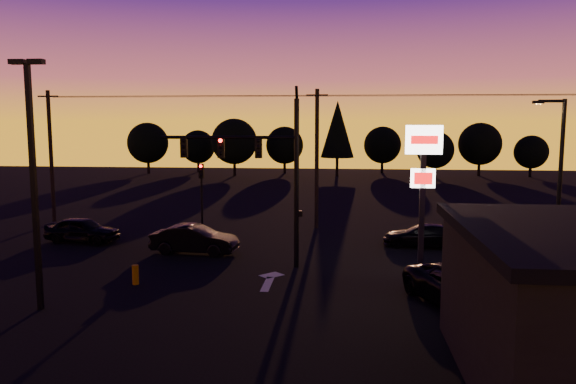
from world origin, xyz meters
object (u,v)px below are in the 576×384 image
car_right (423,235)px  car_left (82,230)px  secondary_signal (202,188)px  streetlight (558,175)px  bollard (135,275)px  parking_lot_light (33,168)px  pylon_sign (423,171)px  traffic_signal_mast (263,164)px  suv_parked (464,288)px  car_mid (195,239)px

car_right → car_left: bearing=-80.6°
secondary_signal → streetlight: (18.91, -5.99, 1.56)m
bollard → car_left: size_ratio=0.20×
parking_lot_light → pylon_sign: (14.50, 4.50, -0.36)m
secondary_signal → car_left: size_ratio=1.02×
traffic_signal_mast → car_right: (8.27, 5.04, -4.30)m
traffic_signal_mast → bollard: size_ratio=10.16×
car_left → suv_parked: bearing=-108.7°
pylon_sign → bollard: size_ratio=8.05×
traffic_signal_mast → secondary_signal: 9.19m
car_right → streetlight: bearing=65.6°
parking_lot_light → car_mid: size_ratio=2.01×
pylon_sign → streetlight: (6.91, 4.00, -0.49)m
secondary_signal → car_right: (13.17, -2.45, -2.22)m
suv_parked → car_right: bearing=68.2°
traffic_signal_mast → suv_parked: 10.73m
car_mid → car_right: (12.27, 2.74, -0.11)m
traffic_signal_mast → car_mid: (-4.00, 2.30, -4.19)m
traffic_signal_mast → streetlight: (14.01, 1.51, -0.52)m
traffic_signal_mast → car_right: 10.60m
secondary_signal → suv_parked: 18.54m
bollard → suv_parked: size_ratio=0.15×
traffic_signal_mast → car_right: size_ratio=1.95×
secondary_signal → parking_lot_light: bearing=-99.8°
traffic_signal_mast → car_mid: 6.23m
streetlight → traffic_signal_mast: bearing=-173.9°
traffic_signal_mast → car_mid: bearing=150.1°
car_left → traffic_signal_mast: bearing=-103.5°
bollard → pylon_sign: bearing=5.0°
pylon_sign → parking_lot_light: bearing=-162.8°
bollard → car_left: 9.97m
traffic_signal_mast → streetlight: bearing=6.1°
parking_lot_light → bollard: 6.40m
car_right → secondary_signal: bearing=-93.3°
pylon_sign → car_mid: bearing=156.6°
secondary_signal → streetlight: streetlight is taller
secondary_signal → parking_lot_light: (-2.50, -14.49, 2.41)m
traffic_signal_mast → parking_lot_light: bearing=-136.6°
secondary_signal → car_right: bearing=-10.5°
bollard → car_mid: car_mid is taller
pylon_sign → suv_parked: (1.25, -2.81, -4.14)m
parking_lot_light → traffic_signal_mast: bearing=43.4°
car_left → car_mid: bearing=-98.1°
secondary_signal → suv_parked: bearing=-44.0°
secondary_signal → car_mid: (0.90, -5.19, -2.11)m
pylon_sign → bollard: (-12.14, -1.05, -4.49)m
parking_lot_light → car_left: parking_lot_light is taller
streetlight → secondary_signal: bearing=162.4°
suv_parked → streetlight: bearing=28.1°
parking_lot_light → car_right: parking_lot_light is taller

